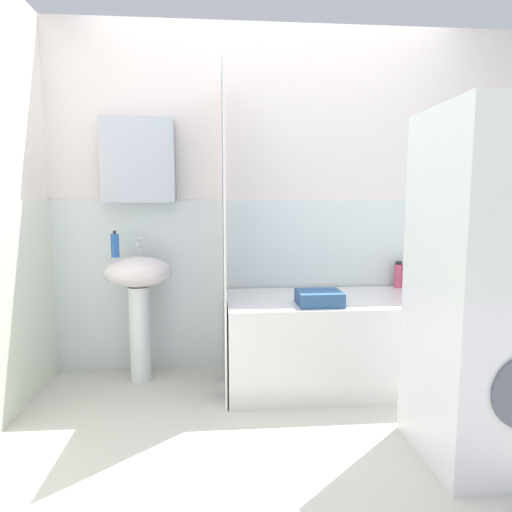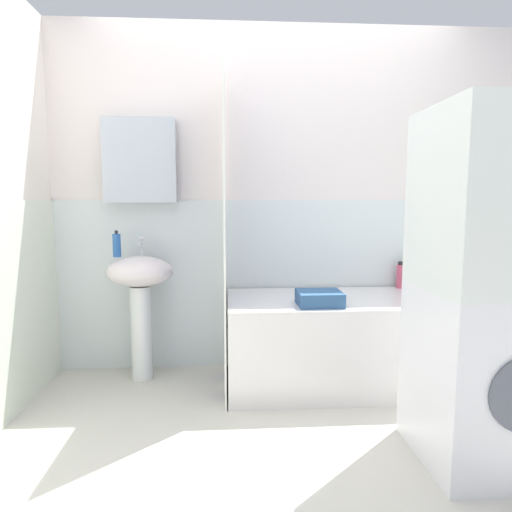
# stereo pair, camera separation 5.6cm
# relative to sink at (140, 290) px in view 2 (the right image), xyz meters

# --- Properties ---
(ground_plane) EXTENTS (4.80, 5.60, 0.04)m
(ground_plane) POSITION_rel_sink_xyz_m (0.93, -1.03, -0.63)
(ground_plane) COLOR beige
(wall_back_tiled) EXTENTS (3.60, 0.18, 2.40)m
(wall_back_tiled) POSITION_rel_sink_xyz_m (0.87, 0.23, 0.53)
(wall_back_tiled) COLOR silver
(wall_back_tiled) RESTS_ON ground_plane
(sink) EXTENTS (0.44, 0.34, 0.83)m
(sink) POSITION_rel_sink_xyz_m (0.00, 0.00, 0.00)
(sink) COLOR silver
(sink) RESTS_ON ground_plane
(faucet) EXTENTS (0.03, 0.12, 0.12)m
(faucet) POSITION_rel_sink_xyz_m (-0.00, 0.08, 0.28)
(faucet) COLOR silver
(faucet) RESTS_ON sink
(soap_dispenser) EXTENTS (0.05, 0.05, 0.17)m
(soap_dispenser) POSITION_rel_sink_xyz_m (-0.14, -0.02, 0.30)
(soap_dispenser) COLOR #2859A2
(soap_dispenser) RESTS_ON sink
(bathtub) EXTENTS (1.44, 0.71, 0.58)m
(bathtub) POSITION_rel_sink_xyz_m (1.30, -0.16, -0.32)
(bathtub) COLOR silver
(bathtub) RESTS_ON ground_plane
(shower_curtain) EXTENTS (0.01, 0.71, 2.00)m
(shower_curtain) POSITION_rel_sink_xyz_m (0.56, -0.16, 0.39)
(shower_curtain) COLOR white
(shower_curtain) RESTS_ON ground_plane
(body_wash_bottle) EXTENTS (0.07, 0.07, 0.18)m
(body_wash_bottle) POSITION_rel_sink_xyz_m (1.91, 0.11, 0.05)
(body_wash_bottle) COLOR #247A4F
(body_wash_bottle) RESTS_ON bathtub
(lotion_bottle) EXTENTS (0.06, 0.06, 0.19)m
(lotion_bottle) POSITION_rel_sink_xyz_m (1.82, 0.13, 0.05)
(lotion_bottle) COLOR #C94C66
(lotion_bottle) RESTS_ON bathtub
(towel_folded) EXTENTS (0.26, 0.23, 0.08)m
(towel_folded) POSITION_rel_sink_xyz_m (1.13, -0.36, 0.01)
(towel_folded) COLOR #305580
(towel_folded) RESTS_ON bathtub
(washer_dryer_stack) EXTENTS (0.58, 0.59, 1.60)m
(washer_dryer_stack) POSITION_rel_sink_xyz_m (1.75, -1.06, 0.19)
(washer_dryer_stack) COLOR white
(washer_dryer_stack) RESTS_ON ground_plane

